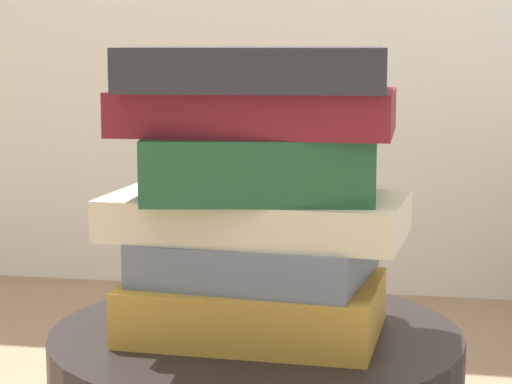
{
  "coord_description": "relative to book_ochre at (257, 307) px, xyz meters",
  "views": [
    {
      "loc": [
        0.18,
        -0.96,
        0.77
      ],
      "look_at": [
        0.0,
        0.0,
        0.62
      ],
      "focal_mm": 68.37,
      "sensor_mm": 36.0,
      "label": 1
    }
  ],
  "objects": [
    {
      "name": "book_slate",
      "position": [
        -0.0,
        0.02,
        0.05
      ],
      "size": [
        0.24,
        0.2,
        0.04
      ],
      "primitive_type": "cube",
      "rotation": [
        0.0,
        0.0,
        -0.1
      ],
      "color": "slate",
      "rests_on": "book_ochre"
    },
    {
      "name": "book_maroon",
      "position": [
        -0.0,
        0.02,
        0.2
      ],
      "size": [
        0.28,
        0.17,
        0.04
      ],
      "primitive_type": "cube",
      "rotation": [
        0.0,
        0.0,
        0.02
      ],
      "color": "maroon",
      "rests_on": "book_forest"
    },
    {
      "name": "book_ochre",
      "position": [
        0.0,
        0.0,
        0.0
      ],
      "size": [
        0.26,
        0.18,
        0.06
      ],
      "primitive_type": "cube",
      "rotation": [
        0.0,
        0.0,
        -0.04
      ],
      "color": "#B7842D",
      "rests_on": "side_table"
    },
    {
      "name": "book_charcoal",
      "position": [
        0.0,
        0.0,
        0.24
      ],
      "size": [
        0.27,
        0.2,
        0.04
      ],
      "primitive_type": "cube",
      "rotation": [
        0.0,
        0.0,
        0.1
      ],
      "color": "#28282D",
      "rests_on": "book_maroon"
    },
    {
      "name": "book_forest",
      "position": [
        0.0,
        0.02,
        0.15
      ],
      "size": [
        0.25,
        0.22,
        0.06
      ],
      "primitive_type": "cube",
      "rotation": [
        0.0,
        0.0,
        0.18
      ],
      "color": "#1E512D",
      "rests_on": "book_cream"
    },
    {
      "name": "book_cream",
      "position": [
        -0.01,
        0.01,
        0.09
      ],
      "size": [
        0.31,
        0.17,
        0.04
      ],
      "primitive_type": "cube",
      "rotation": [
        0.0,
        0.0,
        -0.07
      ],
      "color": "beige",
      "rests_on": "book_slate"
    }
  ]
}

